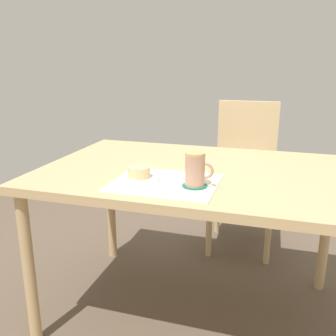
% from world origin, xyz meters
% --- Properties ---
extents(ground_plane, '(4.40, 4.40, 0.02)m').
position_xyz_m(ground_plane, '(0.00, 0.00, -0.01)').
color(ground_plane, brown).
extents(dining_table, '(1.33, 0.89, 0.73)m').
position_xyz_m(dining_table, '(0.00, 0.00, 0.66)').
color(dining_table, tan).
rests_on(dining_table, ground_plane).
extents(wooden_chair, '(0.43, 0.43, 0.93)m').
position_xyz_m(wooden_chair, '(0.14, 0.83, 0.50)').
color(wooden_chair, '#D1B27F').
rests_on(wooden_chair, ground_plane).
extents(placemat, '(0.40, 0.33, 0.00)m').
position_xyz_m(placemat, '(-0.07, -0.23, 0.73)').
color(placemat, silver).
rests_on(placemat, dining_table).
extents(pastry_plate, '(0.16, 0.16, 0.01)m').
position_xyz_m(pastry_plate, '(-0.17, -0.23, 0.74)').
color(pastry_plate, white).
rests_on(pastry_plate, placemat).
extents(pastry, '(0.09, 0.09, 0.04)m').
position_xyz_m(pastry, '(-0.17, -0.23, 0.77)').
color(pastry, '#E5BC7F').
rests_on(pastry, pastry_plate).
extents(coffee_coaster, '(0.09, 0.09, 0.00)m').
position_xyz_m(coffee_coaster, '(0.05, -0.24, 0.74)').
color(coffee_coaster, '#196B4C').
rests_on(coffee_coaster, placemat).
extents(coffee_mug, '(0.11, 0.08, 0.13)m').
position_xyz_m(coffee_mug, '(0.05, -0.24, 0.80)').
color(coffee_mug, tan).
rests_on(coffee_mug, coffee_coaster).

